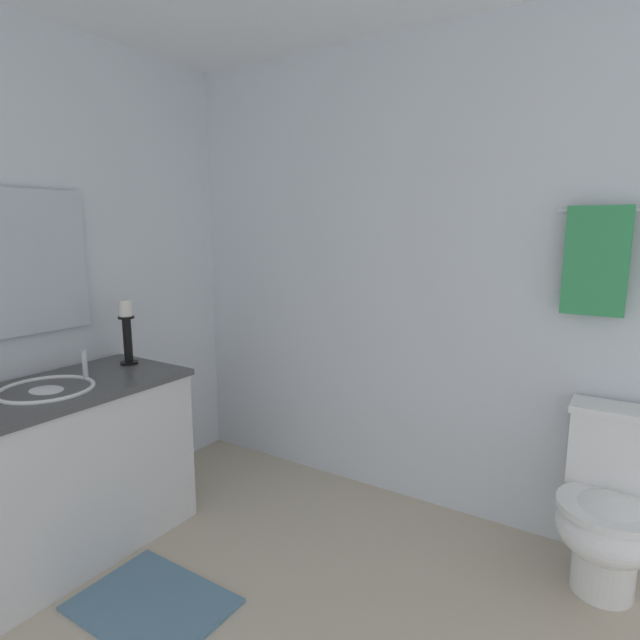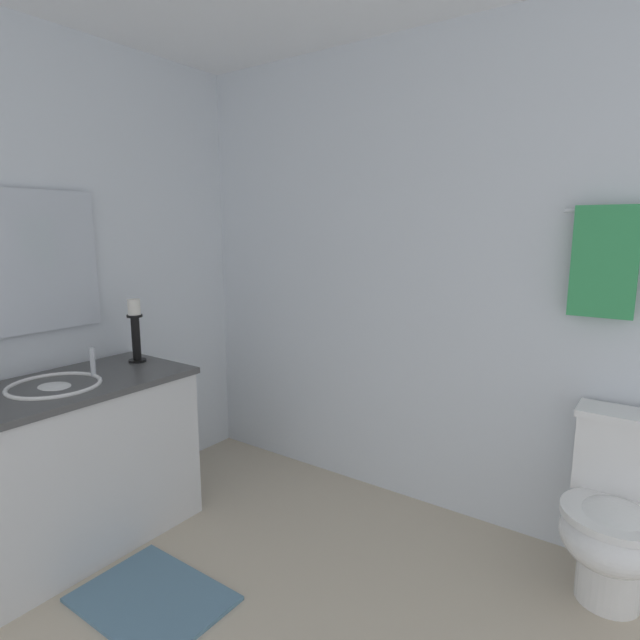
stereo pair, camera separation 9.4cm
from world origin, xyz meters
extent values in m
cube|color=silver|center=(0.00, 1.42, 1.23)|extent=(3.16, 0.04, 2.45)
cube|color=silver|center=(-1.25, 0.05, 0.38)|extent=(0.55, 1.16, 0.76)
cube|color=#4C4C4C|center=(-1.25, 0.05, 0.78)|extent=(0.58, 1.19, 0.03)
ellipsoid|color=white|center=(-1.25, 0.05, 0.74)|extent=(0.38, 0.30, 0.11)
torus|color=white|center=(-1.25, 0.05, 0.80)|extent=(0.40, 0.40, 0.02)
cylinder|color=silver|center=(-1.25, 0.24, 0.86)|extent=(0.02, 0.02, 0.14)
cube|color=silver|center=(-1.53, 0.05, 1.33)|extent=(0.02, 0.83, 0.68)
cylinder|color=black|center=(-1.32, 0.53, 0.80)|extent=(0.09, 0.09, 0.01)
cylinder|color=black|center=(-1.32, 0.53, 0.91)|extent=(0.04, 0.04, 0.24)
cylinder|color=black|center=(-1.32, 0.53, 1.04)|extent=(0.08, 0.08, 0.01)
cylinder|color=white|center=(-1.32, 0.53, 1.09)|extent=(0.06, 0.06, 0.08)
cylinder|color=white|center=(0.88, 1.12, 0.09)|extent=(0.24, 0.24, 0.18)
ellipsoid|color=white|center=(0.88, 1.07, 0.32)|extent=(0.38, 0.46, 0.24)
cylinder|color=white|center=(0.88, 1.07, 0.40)|extent=(0.39, 0.39, 0.03)
cube|color=white|center=(0.88, 1.29, 0.56)|extent=(0.36, 0.17, 0.32)
cube|color=white|center=(0.88, 1.29, 0.73)|extent=(0.38, 0.19, 0.03)
cube|color=#389E59|center=(0.72, 1.34, 1.35)|extent=(0.25, 0.03, 0.46)
cube|color=slate|center=(-0.63, 0.05, 0.01)|extent=(0.60, 0.44, 0.02)
camera|label=1|loc=(0.92, -1.12, 1.49)|focal=28.84mm
camera|label=2|loc=(1.00, -1.07, 1.49)|focal=28.84mm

